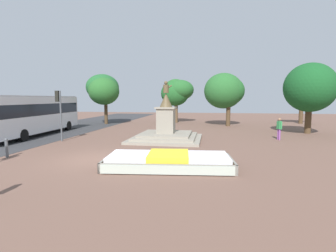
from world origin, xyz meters
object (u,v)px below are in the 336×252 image
(city_bus, at_px, (34,113))
(pedestrian_with_handbag, at_px, (279,127))
(statue_monument, at_px, (166,131))
(flower_planter, at_px, (168,161))
(kerb_bollard_mid_b, at_px, (7,147))
(traffic_light_mid_block, at_px, (59,106))

(city_bus, bearing_deg, pedestrian_with_handbag, 2.13)
(statue_monument, xyz_separation_m, pedestrian_with_handbag, (8.44, 1.46, 0.26))
(flower_planter, relative_size, city_bus, 0.52)
(city_bus, height_order, kerb_bollard_mid_b, city_bus)
(city_bus, bearing_deg, kerb_bollard_mid_b, -62.91)
(flower_planter, relative_size, traffic_light_mid_block, 1.63)
(pedestrian_with_handbag, bearing_deg, city_bus, -177.87)
(traffic_light_mid_block, bearing_deg, pedestrian_with_handbag, 11.40)
(statue_monument, relative_size, traffic_light_mid_block, 1.41)
(city_bus, relative_size, pedestrian_with_handbag, 6.93)
(traffic_light_mid_block, relative_size, city_bus, 0.32)
(flower_planter, height_order, statue_monument, statue_monument)
(statue_monument, distance_m, pedestrian_with_handbag, 8.57)
(flower_planter, xyz_separation_m, city_bus, (-12.84, 8.49, 1.63))
(flower_planter, bearing_deg, city_bus, 146.53)
(flower_planter, height_order, pedestrian_with_handbag, pedestrian_with_handbag)
(kerb_bollard_mid_b, bearing_deg, traffic_light_mid_block, 91.85)
(traffic_light_mid_block, xyz_separation_m, city_bus, (-3.84, 2.49, -0.66))
(flower_planter, relative_size, statue_monument, 1.16)
(statue_monument, bearing_deg, flower_planter, -79.56)
(city_bus, xyz_separation_m, kerb_bollard_mid_b, (4.01, -7.84, -1.37))
(pedestrian_with_handbag, bearing_deg, statue_monument, -170.16)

